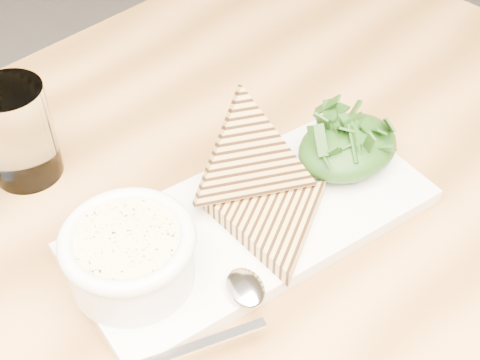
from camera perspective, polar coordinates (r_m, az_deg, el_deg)
table_top at (r=0.61m, az=-5.85°, el=-13.12°), size 1.40×1.01×0.04m
table_leg_br at (r=1.37m, az=7.03°, el=2.98°), size 0.06×0.06×0.73m
platter at (r=0.65m, az=1.11°, el=-3.58°), size 0.37×0.19×0.02m
soup_bowl at (r=0.59m, az=-9.29°, el=-6.81°), size 0.11×0.11×0.04m
soup at (r=0.57m, az=-9.60°, el=-5.13°), size 0.09×0.09×0.01m
bowl_rim at (r=0.57m, az=-9.62°, el=-5.00°), size 0.12×0.12×0.01m
sandwich_flat at (r=0.63m, az=2.75°, el=-3.56°), size 0.19×0.19×0.02m
sandwich_lean at (r=0.64m, az=0.88°, el=1.84°), size 0.19×0.19×0.16m
salad_base at (r=0.70m, az=9.17°, el=2.80°), size 0.11×0.09×0.04m
arugula_pile at (r=0.69m, az=9.22°, el=3.13°), size 0.11×0.10×0.05m
spoon_bowl at (r=0.59m, az=0.45°, el=-9.18°), size 0.04×0.05×0.01m
spoon_handle at (r=0.56m, az=-3.27°, el=-13.82°), size 0.11×0.04×0.00m
glass_far at (r=0.71m, az=-18.39°, el=3.84°), size 0.07×0.07×0.11m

